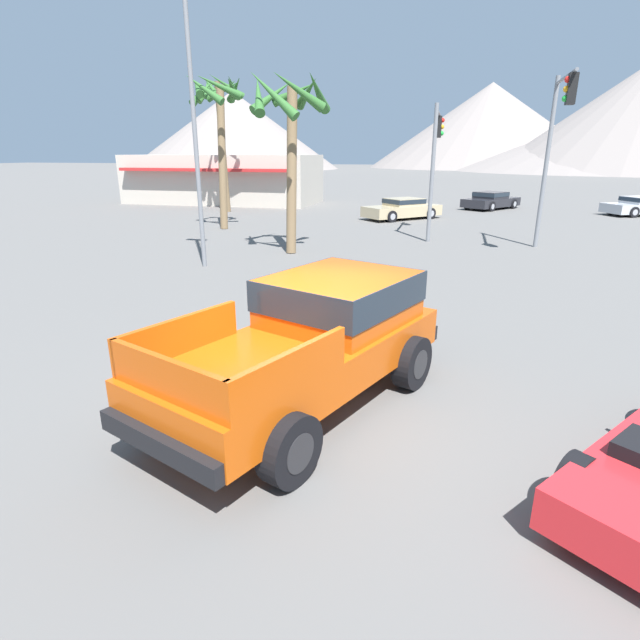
% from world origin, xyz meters
% --- Properties ---
extents(ground_plane, '(320.00, 320.00, 0.00)m').
position_xyz_m(ground_plane, '(0.00, 0.00, 0.00)').
color(ground_plane, '#5B5956').
extents(orange_pickup_truck, '(3.63, 5.42, 1.77)m').
position_xyz_m(orange_pickup_truck, '(0.03, 0.14, 1.02)').
color(orange_pickup_truck, '#CC4C0C').
rests_on(orange_pickup_truck, ground_plane).
extents(parked_car_tan, '(4.35, 4.41, 1.14)m').
position_xyz_m(parked_car_tan, '(-1.03, 22.19, 0.58)').
color(parked_car_tan, tan).
rests_on(parked_car_tan, ground_plane).
extents(parked_car_dark, '(3.95, 4.53, 1.11)m').
position_xyz_m(parked_car_dark, '(4.05, 29.01, 0.57)').
color(parked_car_dark, '#232328').
rests_on(parked_car_dark, ground_plane).
extents(traffic_light_main, '(0.38, 3.37, 6.15)m').
position_xyz_m(traffic_light_main, '(4.99, 13.48, 4.25)').
color(traffic_light_main, slate).
rests_on(traffic_light_main, ground_plane).
extents(traffic_light_crosswalk, '(0.38, 3.23, 5.37)m').
position_xyz_m(traffic_light_crosswalk, '(0.83, 16.14, 3.73)').
color(traffic_light_crosswalk, slate).
rests_on(traffic_light_crosswalk, ground_plane).
extents(street_lamp_post, '(0.90, 0.24, 9.11)m').
position_xyz_m(street_lamp_post, '(-5.95, 8.08, 5.36)').
color(street_lamp_post, slate).
rests_on(street_lamp_post, ground_plane).
extents(palm_tree_tall, '(3.06, 2.99, 7.90)m').
position_xyz_m(palm_tree_tall, '(-12.07, 22.96, 5.87)').
color(palm_tree_tall, brown).
rests_on(palm_tree_tall, ground_plane).
extents(palm_tree_short, '(2.76, 2.88, 6.90)m').
position_xyz_m(palm_tree_short, '(-9.01, 16.08, 5.22)').
color(palm_tree_short, brown).
rests_on(palm_tree_short, ground_plane).
extents(palm_tree_leaning, '(2.90, 2.89, 6.15)m').
position_xyz_m(palm_tree_leaning, '(-3.91, 10.99, 4.65)').
color(palm_tree_leaning, brown).
rests_on(palm_tree_leaning, ground_plane).
extents(storefront_building, '(13.72, 6.56, 3.40)m').
position_xyz_m(storefront_building, '(-14.90, 28.57, 1.71)').
color(storefront_building, '#BCB2A3').
rests_on(storefront_building, ground_plane).
extents(distant_mountain_range, '(140.74, 84.10, 21.21)m').
position_xyz_m(distant_mountain_range, '(11.38, 117.51, 9.15)').
color(distant_mountain_range, gray).
rests_on(distant_mountain_range, ground_plane).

